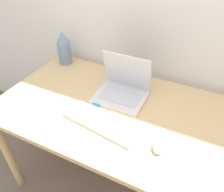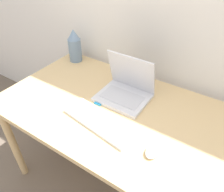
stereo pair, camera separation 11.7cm
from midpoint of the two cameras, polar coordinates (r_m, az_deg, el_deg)
The scene contains 6 objects.
desk at distance 1.30m, azimuth -1.32°, elevation -5.90°, with size 1.39×0.80×0.73m.
laptop at distance 1.31m, azimuth 0.34°, elevation 2.08°, with size 0.30×0.25×0.26m.
keyboard at distance 1.15m, azimuth -5.59°, elevation -7.04°, with size 0.43×0.20×0.02m.
mouse at distance 1.05m, azimuth 9.09°, elevation -13.24°, with size 0.06×0.09×0.03m.
vase at distance 1.68m, azimuth -14.41°, elevation 11.95°, with size 0.10×0.10×0.25m.
mp3_player at distance 1.28m, azimuth -6.29°, elevation -2.04°, with size 0.05×0.05×0.01m.
Camera 1 is at (0.39, -0.46, 1.55)m, focal length 35.00 mm.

